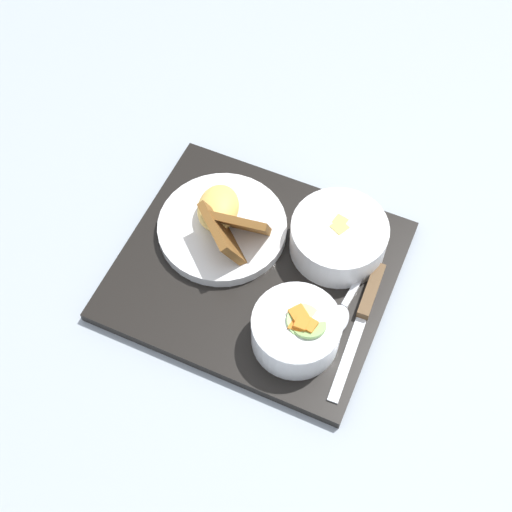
{
  "coord_description": "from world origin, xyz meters",
  "views": [
    {
      "loc": [
        -0.22,
        0.45,
        0.88
      ],
      "look_at": [
        0.0,
        0.0,
        0.05
      ],
      "focal_mm": 50.0,
      "sensor_mm": 36.0,
      "label": 1
    }
  ],
  "objects_px": {
    "bowl_soup": "(339,236)",
    "spoon": "(344,307)",
    "bowl_salad": "(296,329)",
    "plate_main": "(223,224)",
    "knife": "(367,304)"
  },
  "relations": [
    {
      "from": "knife",
      "to": "spoon",
      "type": "bearing_deg",
      "value": -61.2
    },
    {
      "from": "plate_main",
      "to": "knife",
      "type": "bearing_deg",
      "value": 174.41
    },
    {
      "from": "knife",
      "to": "spoon",
      "type": "xyz_separation_m",
      "value": [
        0.03,
        0.02,
        -0.0
      ]
    },
    {
      "from": "bowl_salad",
      "to": "bowl_soup",
      "type": "bearing_deg",
      "value": -87.7
    },
    {
      "from": "bowl_salad",
      "to": "knife",
      "type": "height_order",
      "value": "bowl_salad"
    },
    {
      "from": "spoon",
      "to": "bowl_salad",
      "type": "bearing_deg",
      "value": -25.29
    },
    {
      "from": "knife",
      "to": "spoon",
      "type": "relative_size",
      "value": 1.26
    },
    {
      "from": "bowl_soup",
      "to": "spoon",
      "type": "xyz_separation_m",
      "value": [
        -0.05,
        0.09,
        -0.02
      ]
    },
    {
      "from": "bowl_soup",
      "to": "plate_main",
      "type": "relative_size",
      "value": 0.73
    },
    {
      "from": "bowl_salad",
      "to": "plate_main",
      "type": "relative_size",
      "value": 0.63
    },
    {
      "from": "plate_main",
      "to": "knife",
      "type": "xyz_separation_m",
      "value": [
        -0.23,
        0.02,
        -0.01
      ]
    },
    {
      "from": "bowl_soup",
      "to": "knife",
      "type": "xyz_separation_m",
      "value": [
        -0.07,
        0.07,
        -0.02
      ]
    },
    {
      "from": "bowl_soup",
      "to": "spoon",
      "type": "relative_size",
      "value": 0.82
    },
    {
      "from": "bowl_soup",
      "to": "spoon",
      "type": "bearing_deg",
      "value": 117.99
    },
    {
      "from": "knife",
      "to": "spoon",
      "type": "distance_m",
      "value": 0.03
    }
  ]
}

